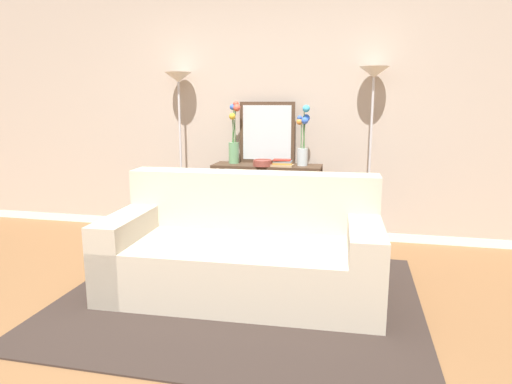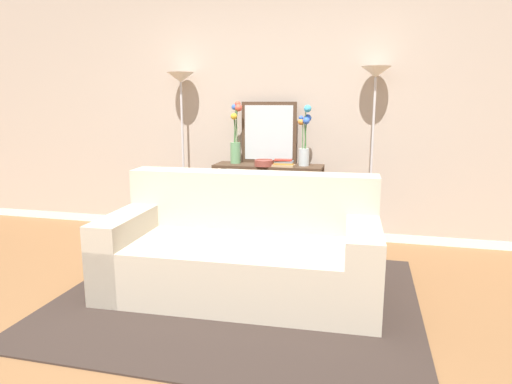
% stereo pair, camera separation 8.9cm
% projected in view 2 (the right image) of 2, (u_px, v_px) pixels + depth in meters
% --- Properties ---
extents(ground_plane, '(16.00, 16.00, 0.02)m').
position_uv_depth(ground_plane, '(181.00, 338.00, 2.80)').
color(ground_plane, brown).
extents(back_wall, '(12.00, 0.15, 3.08)m').
position_uv_depth(back_wall, '(265.00, 92.00, 4.76)').
color(back_wall, white).
rests_on(back_wall, ground).
extents(area_rug, '(2.60, 2.17, 0.01)m').
position_uv_depth(area_rug, '(238.00, 297.00, 3.35)').
color(area_rug, '#332823').
rests_on(area_rug, ground).
extents(couch, '(2.05, 1.07, 0.88)m').
position_uv_depth(couch, '(243.00, 252.00, 3.44)').
color(couch, '#BCB29E').
rests_on(couch, ground).
extents(console_table, '(1.10, 0.35, 0.81)m').
position_uv_depth(console_table, '(268.00, 190.00, 4.61)').
color(console_table, '#473323').
rests_on(console_table, ground).
extents(floor_lamp_left, '(0.28, 0.28, 1.74)m').
position_uv_depth(floor_lamp_left, '(182.00, 109.00, 4.75)').
color(floor_lamp_left, silver).
rests_on(floor_lamp_left, ground).
extents(floor_lamp_right, '(0.28, 0.28, 1.77)m').
position_uv_depth(floor_lamp_right, '(374.00, 107.00, 4.29)').
color(floor_lamp_right, silver).
rests_on(floor_lamp_right, ground).
extents(wall_mirror, '(0.58, 0.02, 0.63)m').
position_uv_depth(wall_mirror, '(269.00, 133.00, 4.64)').
color(wall_mirror, '#473323').
rests_on(wall_mirror, console_table).
extents(vase_tall_flowers, '(0.13, 0.13, 0.64)m').
position_uv_depth(vase_tall_flowers, '(236.00, 139.00, 4.62)').
color(vase_tall_flowers, '#669E6B').
rests_on(vase_tall_flowers, console_table).
extents(vase_short_flowers, '(0.13, 0.12, 0.60)m').
position_uv_depth(vase_short_flowers, '(305.00, 140.00, 4.43)').
color(vase_short_flowers, silver).
rests_on(vase_short_flowers, console_table).
extents(fruit_bowl, '(0.19, 0.19, 0.06)m').
position_uv_depth(fruit_bowl, '(264.00, 163.00, 4.45)').
color(fruit_bowl, brown).
rests_on(fruit_bowl, console_table).
extents(book_stack, '(0.22, 0.14, 0.07)m').
position_uv_depth(book_stack, '(284.00, 163.00, 4.42)').
color(book_stack, tan).
rests_on(book_stack, console_table).
extents(book_row_under_console, '(0.41, 0.17, 0.13)m').
position_uv_depth(book_row_under_console, '(246.00, 234.00, 4.76)').
color(book_row_under_console, '#1E7075').
rests_on(book_row_under_console, ground).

